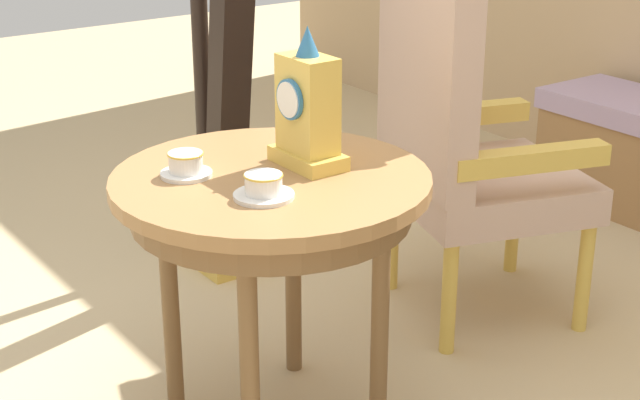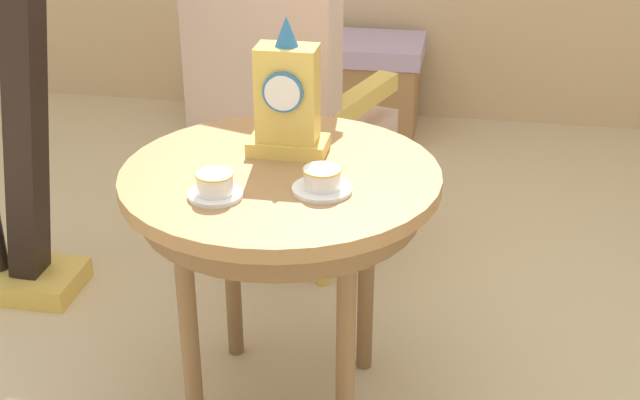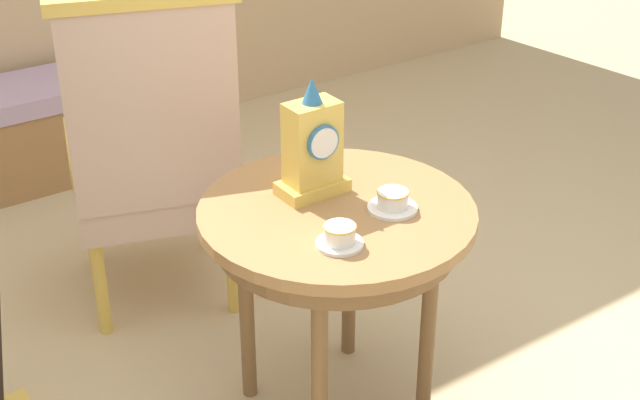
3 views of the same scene
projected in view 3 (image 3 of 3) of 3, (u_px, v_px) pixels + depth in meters
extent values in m
cylinder|color=#9E7042|center=(337.00, 213.00, 2.47)|extent=(0.75, 0.75, 0.03)
cylinder|color=brown|center=(337.00, 230.00, 2.50)|extent=(0.66, 0.66, 0.07)
cylinder|color=brown|center=(349.00, 267.00, 2.86)|extent=(0.04, 0.04, 0.64)
cylinder|color=brown|center=(246.00, 307.00, 2.67)|extent=(0.04, 0.04, 0.64)
cylinder|color=brown|center=(320.00, 374.00, 2.40)|extent=(0.04, 0.04, 0.64)
cylinder|color=brown|center=(428.00, 326.00, 2.59)|extent=(0.04, 0.04, 0.64)
cylinder|color=white|center=(340.00, 244.00, 2.29)|extent=(0.12, 0.12, 0.01)
cylinder|color=white|center=(340.00, 234.00, 2.28)|extent=(0.08, 0.08, 0.05)
torus|color=gold|center=(340.00, 226.00, 2.27)|extent=(0.08, 0.08, 0.00)
cylinder|color=white|center=(392.00, 208.00, 2.45)|extent=(0.13, 0.13, 0.01)
cylinder|color=white|center=(393.00, 199.00, 2.44)|extent=(0.08, 0.08, 0.05)
torus|color=gold|center=(393.00, 192.00, 2.43)|extent=(0.09, 0.09, 0.00)
cube|color=gold|center=(312.00, 187.00, 2.53)|extent=(0.19, 0.11, 0.04)
cube|color=gold|center=(312.00, 143.00, 2.47)|extent=(0.14, 0.09, 0.23)
cylinder|color=teal|center=(323.00, 142.00, 2.42)|extent=(0.10, 0.01, 0.10)
cylinder|color=white|center=(324.00, 143.00, 2.42)|extent=(0.08, 0.00, 0.08)
cone|color=teal|center=(312.00, 90.00, 2.40)|extent=(0.06, 0.06, 0.07)
cube|color=#CCA893|center=(153.00, 187.00, 3.15)|extent=(0.66, 0.66, 0.11)
cube|color=#CCA893|center=(152.00, 109.00, 2.79)|extent=(0.52, 0.25, 0.64)
cube|color=gold|center=(217.00, 135.00, 3.13)|extent=(0.21, 0.47, 0.06)
cube|color=gold|center=(79.00, 152.00, 3.02)|extent=(0.21, 0.47, 0.06)
cylinder|color=gold|center=(209.00, 208.00, 3.50)|extent=(0.04, 0.04, 0.35)
cylinder|color=gold|center=(91.00, 224.00, 3.39)|extent=(0.04, 0.04, 0.35)
cylinder|color=gold|center=(232.00, 267.00, 3.13)|extent=(0.04, 0.04, 0.35)
cylinder|color=gold|center=(101.00, 288.00, 3.02)|extent=(0.04, 0.04, 0.35)
cube|color=#B299B7|center=(6.00, 98.00, 3.88)|extent=(1.00, 0.40, 0.08)
cube|color=#9E7042|center=(15.00, 146.00, 3.99)|extent=(0.96, 0.38, 0.36)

